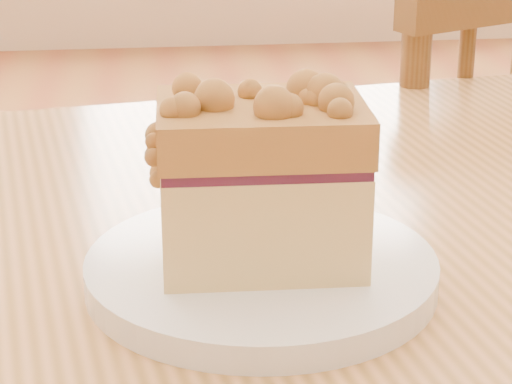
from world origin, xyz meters
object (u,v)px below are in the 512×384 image
cafe_table_main (481,349)px  cake_slice (262,174)px  plate (261,272)px  cafe_chair_main (426,259)px

cafe_table_main → cake_slice: bearing=-170.4°
cafe_table_main → plate: size_ratio=5.95×
cake_slice → plate: bearing=-122.4°
cafe_table_main → cafe_chair_main: bearing=68.2°
cafe_chair_main → plate: bearing=39.9°
cafe_chair_main → plate: cafe_chair_main is taller
cafe_table_main → plate: (-0.18, -0.06, 0.10)m
cafe_table_main → cake_slice: cake_slice is taller
plate → cake_slice: (0.00, 0.00, 0.07)m
cafe_table_main → cafe_chair_main: 0.66m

